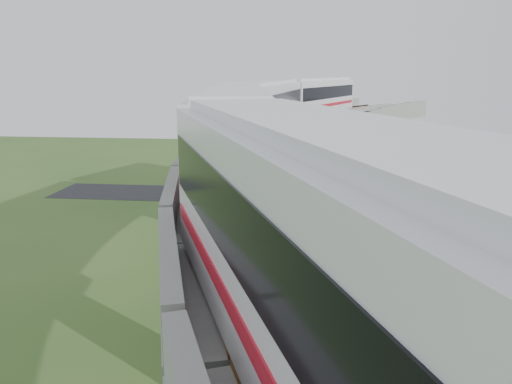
{
  "coord_description": "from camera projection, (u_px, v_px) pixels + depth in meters",
  "views": [
    {
      "loc": [
        1.42,
        -28.35,
        14.68
      ],
      "look_at": [
        -1.84,
        1.07,
        7.5
      ],
      "focal_mm": 35.0,
      "sensor_mm": 36.0,
      "label": 1
    }
  ],
  "objects": [
    {
      "name": "tree_5",
      "position": [
        407.0,
        316.0,
        25.97
      ],
      "size": [
        2.71,
        2.71,
        3.43
      ],
      "color": "#382314",
      "rests_on": "ground"
    },
    {
      "name": "tree_2",
      "position": [
        389.0,
        230.0,
        41.17
      ],
      "size": [
        1.8,
        1.8,
        2.72
      ],
      "color": "#382314",
      "rests_on": "ground"
    },
    {
      "name": "metro_train",
      "position": [
        292.0,
        117.0,
        26.79
      ],
      "size": [
        11.35,
        61.34,
        3.64
      ],
      "color": "silver",
      "rests_on": "ground"
    },
    {
      "name": "ground",
      "position": [
        284.0,
        314.0,
        31.0
      ],
      "size": [
        160.0,
        160.0,
        0.0
      ],
      "primitive_type": "plane",
      "color": "#345321",
      "rests_on": "ground"
    },
    {
      "name": "tree_4",
      "position": [
        380.0,
        285.0,
        31.35
      ],
      "size": [
        2.09,
        2.09,
        2.52
      ],
      "color": "#382314",
      "rests_on": "ground"
    },
    {
      "name": "asphalt_road",
      "position": [
        298.0,
        197.0,
        59.97
      ],
      "size": [
        60.0,
        8.0,
        0.03
      ],
      "primitive_type": "cube",
      "color": "#232326",
      "rests_on": "ground"
    },
    {
      "name": "tree_1",
      "position": [
        387.0,
        210.0,
        45.17
      ],
      "size": [
        2.44,
        2.44,
        3.54
      ],
      "color": "#382314",
      "rests_on": "ground"
    },
    {
      "name": "tree_3",
      "position": [
        391.0,
        248.0,
        35.83
      ],
      "size": [
        1.93,
        1.93,
        3.18
      ],
      "color": "#382314",
      "rests_on": "ground"
    },
    {
      "name": "viaduct",
      "position": [
        353.0,
        173.0,
        28.45
      ],
      "size": [
        19.58,
        73.98,
        11.4
      ],
      "color": "#99968E",
      "rests_on": "ground"
    },
    {
      "name": "car_dark",
      "position": [
        434.0,
        276.0,
        35.05
      ],
      "size": [
        4.7,
        2.8,
        1.28
      ],
      "primitive_type": "imported",
      "rotation": [
        0.0,
        0.0,
        1.33
      ],
      "color": "black",
      "rests_on": "dirt_lot"
    },
    {
      "name": "tree_6",
      "position": [
        457.0,
        370.0,
        21.07
      ],
      "size": [
        3.13,
        3.13,
        3.71
      ],
      "color": "#382314",
      "rests_on": "ground"
    },
    {
      "name": "tree_0",
      "position": [
        417.0,
        191.0,
        51.68
      ],
      "size": [
        3.02,
        3.02,
        3.89
      ],
      "color": "#382314",
      "rests_on": "ground"
    },
    {
      "name": "fence",
      "position": [
        447.0,
        311.0,
        29.78
      ],
      "size": [
        3.87,
        38.73,
        1.5
      ],
      "color": "#2D382D",
      "rests_on": "ground"
    }
  ]
}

